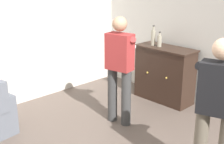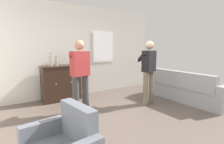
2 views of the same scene
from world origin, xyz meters
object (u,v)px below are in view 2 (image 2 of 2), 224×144
at_px(bottle_wine_green, 56,62).
at_px(person_standing_left, 80,73).
at_px(sideboard_cabinet, 61,83).
at_px(person_standing_right, 148,69).
at_px(couch, 183,90).
at_px(bottle_liquor_amber, 51,61).

relative_size(bottle_wine_green, person_standing_left, 0.16).
distance_m(sideboard_cabinet, person_standing_left, 1.31).
bearing_deg(person_standing_left, bottle_wine_green, 98.85).
height_order(sideboard_cabinet, person_standing_left, person_standing_left).
bearing_deg(person_standing_right, person_standing_left, 168.36).
bearing_deg(sideboard_cabinet, couch, -34.55).
bearing_deg(person_standing_right, couch, -19.71).
height_order(couch, bottle_wine_green, bottle_wine_green).
xyz_separation_m(sideboard_cabinet, person_standing_right, (1.84, -1.60, 0.43)).
bearing_deg(sideboard_cabinet, person_standing_right, -40.99).
height_order(bottle_liquor_amber, person_standing_left, person_standing_left).
bearing_deg(bottle_wine_green, couch, -32.95).
bearing_deg(person_standing_right, sideboard_cabinet, 139.01).
distance_m(bottle_wine_green, person_standing_left, 1.23).
distance_m(sideboard_cabinet, bottle_liquor_amber, 0.70).
xyz_separation_m(person_standing_left, person_standing_right, (1.78, -0.37, 0.00)).
bearing_deg(person_standing_left, sideboard_cabinet, 92.92).
bearing_deg(bottle_wine_green, sideboard_cabinet, 15.75).
xyz_separation_m(bottle_wine_green, bottle_liquor_amber, (-0.14, -0.01, 0.04)).
distance_m(couch, person_standing_right, 1.23).
bearing_deg(person_standing_right, bottle_wine_green, 141.47).
bearing_deg(sideboard_cabinet, person_standing_left, -87.08).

